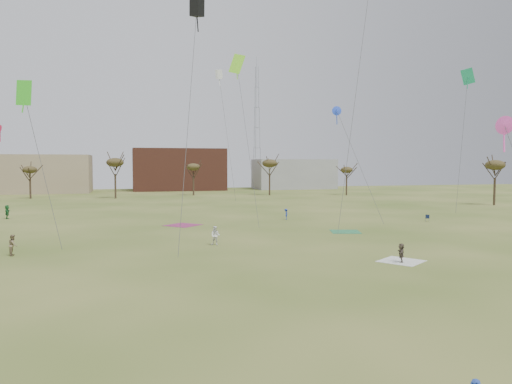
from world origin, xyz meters
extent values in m
plane|color=#3D571B|center=(0.00, 0.00, 0.00)|extent=(260.00, 260.00, 0.00)
imported|color=#887456|center=(-18.48, 20.86, 0.87)|extent=(0.69, 0.87, 1.74)
imported|color=#4F4438|center=(11.04, 10.09, 0.75)|extent=(1.03, 1.44, 1.50)
imported|color=white|center=(-1.38, 21.63, 0.90)|extent=(1.07, 0.98, 1.79)
imported|color=#22662F|center=(-25.45, 50.37, 0.96)|extent=(0.75, 1.83, 1.92)
imported|color=#203795|center=(11.58, 39.82, 0.74)|extent=(0.84, 1.09, 1.49)
cube|color=white|center=(11.32, 10.52, 0.00)|extent=(4.15, 4.15, 0.03)
cube|color=#922D60|center=(-2.74, 37.17, 0.00)|extent=(5.13, 5.13, 0.03)
cube|color=#2F824F|center=(14.23, 26.74, 0.00)|extent=(3.95, 3.95, 0.03)
cube|color=#121C33|center=(28.99, 33.03, 0.42)|extent=(0.70, 0.70, 0.04)
cube|color=#121C33|center=(29.13, 33.21, 0.65)|extent=(0.47, 0.41, 0.44)
cube|color=green|center=(-16.87, 18.34, 13.07)|extent=(0.98, 0.98, 1.93)
cube|color=green|center=(-16.87, 18.34, 12.40)|extent=(0.08, 0.08, 1.73)
cylinder|color=#4C4C51|center=(-15.55, 17.84, 6.98)|extent=(2.68, 1.06, 12.18)
cone|color=#F24CB7|center=(14.59, 3.85, 10.11)|extent=(1.22, 0.09, 1.22)
cube|color=#F24CB7|center=(14.59, 3.85, 9.33)|extent=(0.08, 0.08, 2.00)
cylinder|color=#4C4C51|center=(11.99, 20.16, 13.78)|extent=(3.96, 1.32, 25.76)
cube|color=black|center=(-3.82, 15.42, 19.73)|extent=(0.83, 0.83, 1.43)
cube|color=black|center=(-3.82, 15.42, 18.90)|extent=(0.08, 0.08, 2.14)
cylinder|color=#4C4C51|center=(-4.81, 13.67, 10.31)|extent=(2.03, 3.55, 18.84)
cone|color=blue|center=(14.60, 30.16, 13.82)|extent=(1.10, 0.08, 1.10)
cube|color=blue|center=(14.60, 30.16, 13.12)|extent=(0.08, 0.08, 1.80)
cylinder|color=#4C4C51|center=(16.45, 27.83, 7.36)|extent=(3.76, 4.71, 12.93)
cube|color=#89F328|center=(2.66, 30.36, 18.67)|extent=(1.08, 1.08, 2.13)
cube|color=#89F328|center=(2.66, 30.36, 17.92)|extent=(0.08, 0.08, 1.92)
cylinder|color=#4C4C51|center=(3.31, 28.05, 9.79)|extent=(1.36, 4.66, 17.78)
cone|color=#BA1333|center=(-23.75, 40.50, 11.68)|extent=(1.02, 0.07, 1.02)
cube|color=#BA1333|center=(-23.75, 40.50, 11.03)|extent=(0.08, 0.08, 1.66)
cube|color=#1AA173|center=(34.99, 33.38, 19.28)|extent=(1.06, 1.06, 2.08)
cube|color=#1AA173|center=(34.99, 33.38, 18.55)|extent=(0.08, 0.08, 1.88)
cylinder|color=#4C4C51|center=(34.42, 33.56, 10.09)|extent=(1.17, 0.40, 18.39)
cube|color=white|center=(6.14, 60.32, 23.02)|extent=(0.90, 0.90, 1.55)
cube|color=white|center=(6.14, 60.32, 22.12)|extent=(0.08, 0.08, 2.32)
cylinder|color=#4C4C51|center=(7.81, 61.26, 11.96)|extent=(3.39, 1.93, 22.13)
cylinder|color=#3A2B1E|center=(-30.00, 92.00, 2.16)|extent=(0.40, 0.40, 4.32)
ellipsoid|color=#473D1E|center=(-30.00, 92.00, 6.34)|extent=(3.02, 3.02, 1.58)
cylinder|color=#3A2B1E|center=(-12.00, 88.00, 2.70)|extent=(0.40, 0.40, 5.40)
ellipsoid|color=#473D1E|center=(-12.00, 88.00, 7.92)|extent=(3.78, 3.78, 1.98)
cylinder|color=#3A2B1E|center=(6.00, 94.00, 2.34)|extent=(0.40, 0.40, 4.68)
ellipsoid|color=#473D1E|center=(6.00, 94.00, 6.86)|extent=(3.28, 3.28, 1.72)
cylinder|color=#3A2B1E|center=(24.00, 90.00, 2.64)|extent=(0.40, 0.40, 5.28)
ellipsoid|color=#473D1E|center=(24.00, 90.00, 7.74)|extent=(3.70, 3.70, 1.94)
cylinder|color=#3A2B1E|center=(42.00, 85.00, 2.10)|extent=(0.40, 0.40, 4.20)
ellipsoid|color=#473D1E|center=(42.00, 85.00, 6.16)|extent=(2.94, 2.94, 1.54)
cylinder|color=#3A2B1E|center=(56.00, 52.00, 2.52)|extent=(0.40, 0.40, 5.04)
ellipsoid|color=#473D1E|center=(56.00, 52.00, 7.39)|extent=(3.53, 3.53, 1.85)
cube|color=#937F60|center=(-35.00, 115.00, 5.00)|extent=(32.00, 14.00, 10.00)
cube|color=brown|center=(5.00, 120.00, 6.00)|extent=(26.00, 16.00, 12.00)
cube|color=gray|center=(40.00, 118.00, 4.50)|extent=(24.00, 12.00, 9.00)
cylinder|color=#9EA3A8|center=(30.90, 125.00, 19.00)|extent=(0.16, 0.16, 38.00)
cylinder|color=#9EA3A8|center=(29.55, 125.78, 19.00)|extent=(0.16, 0.16, 38.00)
cylinder|color=#9EA3A8|center=(29.55, 124.22, 19.00)|extent=(0.16, 0.16, 38.00)
cylinder|color=#9EA3A8|center=(30.00, 125.00, 39.50)|extent=(0.10, 0.10, 3.00)
camera|label=1|loc=(-9.13, -22.61, 7.58)|focal=33.92mm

